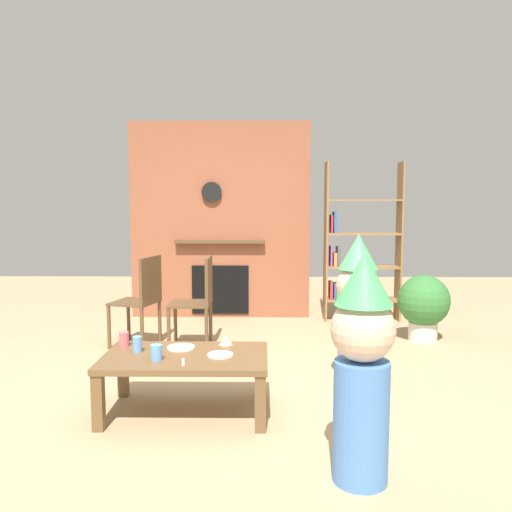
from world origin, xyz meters
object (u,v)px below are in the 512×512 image
Objects in this scene: dining_chair_left at (143,296)px; potted_plant_tall at (424,304)px; paper_cup_near_right at (156,353)px; birthday_cake_slice at (226,340)px; coffee_table at (186,363)px; paper_cup_near_left at (124,339)px; child_in_pink at (357,308)px; paper_plate_rear at (220,355)px; paper_cup_center at (137,344)px; paper_plate_front at (181,347)px; child_with_cone_hat at (362,363)px; dining_chair_middle at (199,297)px; bookshelf at (356,250)px.

dining_chair_left is 1.31× the size of potted_plant_tall.
paper_cup_near_right reaches higher than birthday_cake_slice.
coffee_table is 1.23× the size of dining_chair_left.
paper_cup_near_left is 1.74m from child_in_pink.
potted_plant_tall is (1.94, 1.87, -0.02)m from paper_plate_rear.
paper_plate_front is at bearing 18.44° from paper_cup_center.
potted_plant_tall is (2.64, 1.66, -0.07)m from paper_cup_near_left.
birthday_cake_slice reaches higher than coffee_table.
paper_cup_near_left is at bearing 114.08° from dining_chair_left.
paper_cup_near_right is at bearing 2.26° from child_in_pink.
child_with_cone_hat reaches higher than dining_chair_left.
child_in_pink reaches higher than paper_cup_center.
potted_plant_tall is at bearing -145.10° from child_in_pink.
child_with_cone_hat reaches higher than potted_plant_tall.
potted_plant_tall reaches higher than paper_cup_center.
coffee_table is 10.76× the size of paper_cup_near_right.
birthday_cake_slice is 0.11× the size of dining_chair_middle.
paper_plate_rear is 1.62m from dining_chair_middle.
coffee_table is at bearing 174.87° from paper_plate_rear.
paper_cup_near_left is 3.12m from potted_plant_tall.
paper_plate_front is (-1.70, -2.64, -0.45)m from bookshelf.
potted_plant_tall is (2.23, 1.70, -0.02)m from paper_plate_front.
coffee_table is 1.36m from child_with_cone_hat.
dining_chair_left is (-0.61, 1.45, 0.10)m from paper_plate_front.
potted_plant_tall is (2.27, 0.29, -0.12)m from dining_chair_middle.
paper_plate_front is 0.16× the size of child_with_cone_hat.
bookshelf is 2.93m from birthday_cake_slice.
paper_plate_front is at bearing -122.80° from bookshelf.
dining_chair_left reaches higher than paper_plate_rear.
potted_plant_tall is (2.18, 1.85, 0.04)m from coffee_table.
paper_plate_front is 0.34m from paper_plate_rear.
paper_cup_center is 0.63× the size of paper_plate_rear.
dining_chair_middle is (0.37, 1.37, 0.06)m from paper_cup_near_left.
paper_plate_rear is (0.41, 0.11, -0.05)m from paper_cup_near_right.
coffee_table is 6.36× the size of paper_plate_rear.
paper_plate_rear is at bearing -93.59° from birthday_cake_slice.
paper_cup_near_right reaches higher than coffee_table.
paper_plate_rear is at bearing 135.23° from dining_chair_left.
paper_cup_center is 0.12× the size of dining_chair_middle.
paper_plate_front and paper_plate_rear have the same top height.
dining_chair_left is at bearing 119.07° from paper_plate_rear.
paper_cup_near_left reaches higher than paper_plate_rear.
potted_plant_tall is at bearing -172.42° from dining_chair_middle.
birthday_cake_slice is (-1.39, -2.54, -0.42)m from bookshelf.
paper_cup_near_right is 0.30m from paper_plate_front.
potted_plant_tall is (1.15, 2.70, -0.24)m from child_with_cone_hat.
paper_plate_front is 0.16× the size of child_in_pink.
dining_chair_middle is at bearing 91.72° from paper_plate_front.
child_in_pink is at bearing 26.22° from paper_plate_rear.
dining_chair_middle is at bearing -167.92° from dining_chair_left.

